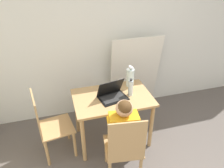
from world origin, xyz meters
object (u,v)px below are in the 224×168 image
object	(u,v)px
chair_occupied	(124,148)
chair_spare	(49,126)
laptop	(112,94)
water_bottle	(131,88)
person_seated	(123,128)
flower_vase	(130,76)

from	to	relation	value
chair_occupied	chair_spare	size ratio (longest dim) A/B	1.00
laptop	water_bottle	bearing A→B (deg)	-14.95
laptop	water_bottle	distance (m)	0.25
chair_spare	person_seated	bearing A→B (deg)	-129.78
chair_occupied	laptop	xyz separation A→B (m)	(0.04, 0.63, 0.29)
chair_spare	laptop	xyz separation A→B (m)	(0.80, 0.04, 0.29)
chair_occupied	person_seated	distance (m)	0.21
person_seated	laptop	xyz separation A→B (m)	(0.03, 0.51, 0.12)
person_seated	chair_occupied	bearing A→B (deg)	90.00
flower_vase	person_seated	bearing A→B (deg)	-115.35
person_seated	water_bottle	xyz separation A→B (m)	(0.27, 0.50, 0.17)
person_seated	flower_vase	world-z (taller)	person_seated
laptop	water_bottle	size ratio (longest dim) A/B	1.69
person_seated	flower_vase	xyz separation A→B (m)	(0.34, 0.71, 0.21)
chair_spare	laptop	world-z (taller)	laptop
chair_occupied	laptop	distance (m)	0.70
chair_occupied	person_seated	world-z (taller)	person_seated
laptop	flower_vase	distance (m)	0.38
chair_occupied	laptop	bearing A→B (deg)	-86.07
water_bottle	person_seated	bearing A→B (deg)	-118.24
chair_spare	laptop	distance (m)	0.85
chair_spare	water_bottle	size ratio (longest dim) A/B	4.03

